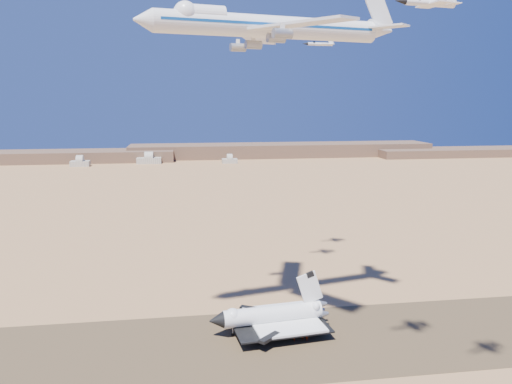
{
  "coord_description": "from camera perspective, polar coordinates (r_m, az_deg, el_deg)",
  "views": [
    {
      "loc": [
        -18.31,
        -147.26,
        77.27
      ],
      "look_at": [
        4.63,
        8.0,
        48.51
      ],
      "focal_mm": 35.0,
      "sensor_mm": 36.0,
      "label": 1
    }
  ],
  "objects": [
    {
      "name": "ridgeline",
      "position": [
        683.29,
        -1.33,
        4.53
      ],
      "size": [
        960.0,
        90.0,
        18.0
      ],
      "color": "brown",
      "rests_on": "ground"
    },
    {
      "name": "crew_a",
      "position": [
        169.72,
        4.4,
        -16.4
      ],
      "size": [
        0.51,
        0.66,
        1.62
      ],
      "primitive_type": "imported",
      "rotation": [
        0.0,
        0.0,
        1.81
      ],
      "color": "#C2340B",
      "rests_on": "runway"
    },
    {
      "name": "chase_jet_a",
      "position": [
        123.4,
        19.12,
        19.75
      ],
      "size": [
        15.86,
        8.9,
        3.98
      ],
      "rotation": [
        0.0,
        0.0,
        0.17
      ],
      "color": "white"
    },
    {
      "name": "shuttle",
      "position": [
        173.77,
        1.78,
        -14.02
      ],
      "size": [
        41.49,
        28.46,
        20.38
      ],
      "rotation": [
        0.0,
        0.0,
        0.12
      ],
      "color": "white",
      "rests_on": "runway"
    },
    {
      "name": "chase_jet_d",
      "position": [
        226.33,
        7.26,
        16.43
      ],
      "size": [
        14.44,
        7.92,
        3.6
      ],
      "rotation": [
        0.0,
        0.0,
        0.11
      ],
      "color": "white"
    },
    {
      "name": "runway",
      "position": [
        167.29,
        -1.22,
        -17.12
      ],
      "size": [
        600.0,
        50.0,
        0.06
      ],
      "primitive_type": "cube",
      "color": "#4E3D27",
      "rests_on": "ground"
    },
    {
      "name": "carrier_747",
      "position": [
        155.68,
        0.78,
        18.42
      ],
      "size": [
        83.45,
        63.11,
        20.73
      ],
      "rotation": [
        0.0,
        0.0,
        0.21
      ],
      "color": "white"
    },
    {
      "name": "ground",
      "position": [
        167.31,
        -1.22,
        -17.13
      ],
      "size": [
        1200.0,
        1200.0,
        0.0
      ],
      "primitive_type": "plane",
      "color": "#B07D4E",
      "rests_on": "ground"
    },
    {
      "name": "crew_c",
      "position": [
        170.43,
        5.84,
        -16.29
      ],
      "size": [
        1.09,
        1.03,
        1.7
      ],
      "primitive_type": "imported",
      "rotation": [
        0.0,
        0.0,
        2.44
      ],
      "color": "#C2340B",
      "rests_on": "runway"
    },
    {
      "name": "crew_b",
      "position": [
        171.15,
        5.35,
        -16.13
      ],
      "size": [
        1.03,
        1.0,
        1.88
      ],
      "primitive_type": "imported",
      "rotation": [
        0.0,
        0.0,
        2.42
      ],
      "color": "#C2340B",
      "rests_on": "runway"
    },
    {
      "name": "chase_jet_c",
      "position": [
        203.93,
        5.44,
        17.17
      ],
      "size": [
        14.18,
        7.72,
        3.53
      ],
      "rotation": [
        0.0,
        0.0,
        0.09
      ],
      "color": "white"
    },
    {
      "name": "hangars",
      "position": [
        631.53,
        -12.52,
        3.55
      ],
      "size": [
        200.5,
        29.5,
        30.0
      ],
      "color": "#B8B4A3",
      "rests_on": "ground"
    }
  ]
}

